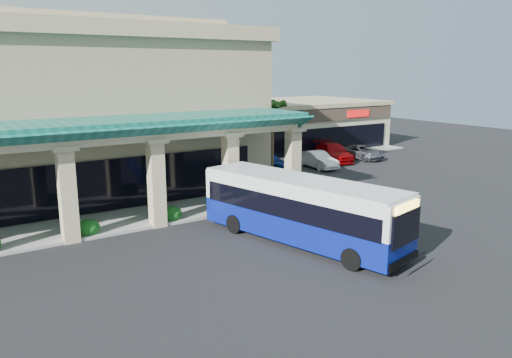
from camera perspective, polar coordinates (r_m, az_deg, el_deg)
ground at (r=24.25m, az=0.30°, el=-7.35°), size 110.00×110.00×0.00m
main_building at (r=35.39m, az=-25.90°, el=7.10°), size 30.80×14.80×11.35m
arcade at (r=26.75m, az=-22.63°, el=-0.09°), size 30.00×6.20×5.70m
strip_mall at (r=53.11m, az=2.16°, el=6.22°), size 22.50×12.50×4.90m
palm_0 at (r=37.02m, az=1.85°, el=4.82°), size 2.40×2.40×6.60m
palm_1 at (r=40.09m, az=0.54°, el=4.84°), size 2.40×2.40×5.80m
broadleaf_tree at (r=43.39m, az=-5.36°, el=4.71°), size 2.60×2.60×4.81m
transit_bus at (r=23.97m, az=5.10°, el=-3.67°), size 5.15×11.62×3.16m
pedestrian at (r=28.72m, az=13.59°, el=-2.82°), size 0.70×0.71×1.65m
car_silver at (r=40.96m, az=1.30°, el=1.98°), size 3.40×4.88×1.54m
car_white at (r=42.55m, az=7.04°, el=2.20°), size 1.82×4.41×1.42m
car_red at (r=46.06m, az=8.83°, el=3.04°), size 3.96×5.94×1.60m
car_gray at (r=47.54m, az=11.92°, el=3.02°), size 2.30×4.70×1.28m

